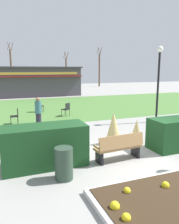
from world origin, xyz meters
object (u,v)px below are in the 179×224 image
trash_bin (64,163)px  cafe_chair_west (66,108)px  cafe_chair_center (16,115)px  tree_right_bg (99,69)px  food_kiosk (37,81)px  parked_car_west_slot (15,86)px  person_strolling (38,113)px  tree_center_bg (66,71)px  tree_left_bg (11,68)px  lamppost_mid (159,75)px  park_bench (119,147)px  cafe_chair_east (39,105)px

trash_bin → cafe_chair_west: trash_bin is taller
cafe_chair_center → tree_right_bg: bearing=56.9°
food_kiosk → parked_car_west_slot: food_kiosk is taller
cafe_chair_west → person_strolling: person_strolling is taller
tree_center_bg → tree_left_bg: bearing=-165.0°
person_strolling → tree_right_bg: (15.11, 26.39, 2.23)m
lamppost_mid → food_kiosk: size_ratio=0.44×
trash_bin → person_strolling: bearing=87.9°
park_bench → cafe_chair_east: (-1.10, 10.12, 0.05)m
park_bench → tree_center_bg: bearing=77.1°
park_bench → food_kiosk: 21.40m
park_bench → cafe_chair_center: size_ratio=1.95×
trash_bin → parked_car_west_slot: size_ratio=0.22×
trash_bin → tree_center_bg: bearing=74.2°
parked_car_west_slot → tree_left_bg: 5.11m
food_kiosk → tree_right_bg: bearing=38.8°
park_bench → tree_right_bg: 34.36m
cafe_chair_center → parked_car_west_slot: (1.27, 21.54, 0.12)m
cafe_chair_west → tree_left_bg: bearing=95.0°
trash_bin → person_strolling: 5.84m
person_strolling → tree_left_bg: 27.68m
trash_bin → cafe_chair_east: bearing=84.6°
park_bench → cafe_chair_west: 7.96m
lamppost_mid → parked_car_west_slot: bearing=105.1°
cafe_chair_west → tree_left_bg: 25.09m
lamppost_mid → tree_right_bg: (8.35, 27.29, 0.34)m
cafe_chair_west → parked_car_west_slot: parked_car_west_slot is taller
food_kiosk → cafe_chair_east: (-1.56, -11.24, -1.17)m
cafe_chair_center → tree_center_bg: (11.03, 28.58, 2.25)m
person_strolling → tree_left_bg: (0.08, 27.58, 2.41)m
tree_left_bg → tree_center_bg: size_ratio=1.16×
trash_bin → tree_left_bg: 33.52m
cafe_chair_center → tree_right_bg: 29.65m
cafe_chair_west → tree_right_bg: size_ratio=0.13×
parked_car_west_slot → trash_bin: bearing=-90.9°
park_bench → tree_right_bg: tree_right_bg is taller
person_strolling → cafe_chair_west: bearing=146.3°
cafe_chair_east → tree_center_bg: bearing=70.0°
person_strolling → tree_left_bg: size_ratio=0.23×
trash_bin → tree_center_bg: (10.21, 36.06, 2.30)m
lamppost_mid → tree_left_bg: tree_left_bg is taller
trash_bin → tree_left_bg: (0.30, 33.40, 2.80)m
parked_car_west_slot → tree_center_bg: 12.22m
tree_right_bg → parked_car_west_slot: bearing=-167.9°
cafe_chair_east → tree_right_bg: tree_right_bg is taller
lamppost_mid → person_strolling: size_ratio=2.59×
lamppost_mid → cafe_chair_center: (-7.80, 2.56, -2.22)m
park_bench → cafe_chair_west: park_bench is taller
lamppost_mid → tree_center_bg: (3.24, 31.14, 0.03)m
park_bench → lamppost_mid: 6.89m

